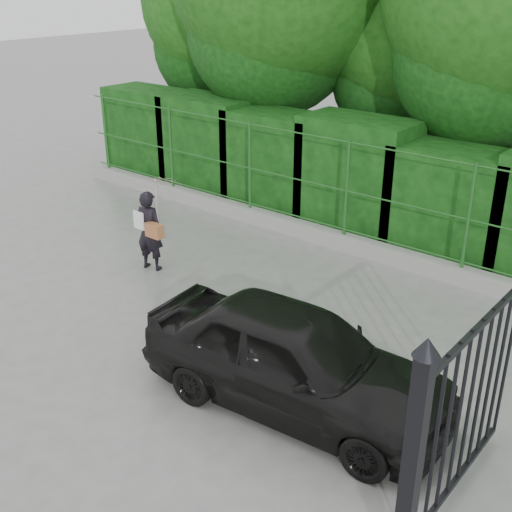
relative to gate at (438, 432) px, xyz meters
The scene contains 7 objects.
ground 4.81m from the gate, behind, with size 80.00×80.00×0.00m, color gray.
kerb 7.04m from the gate, 131.36° to the left, with size 14.00×0.25×0.30m, color #9E9E99.
fence 6.82m from the gate, 129.97° to the left, with size 14.13×0.06×1.80m.
hedge 7.86m from the gate, 127.60° to the left, with size 14.20×1.20×2.26m.
gate is the anchor object (origin of this frame).
woman 6.69m from the gate, 159.11° to the left, with size 0.90×0.92×1.69m.
car 2.32m from the gate, 158.95° to the left, with size 1.54×3.82×1.30m, color black.
Camera 1 is at (6.20, -5.14, 4.84)m, focal length 45.00 mm.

